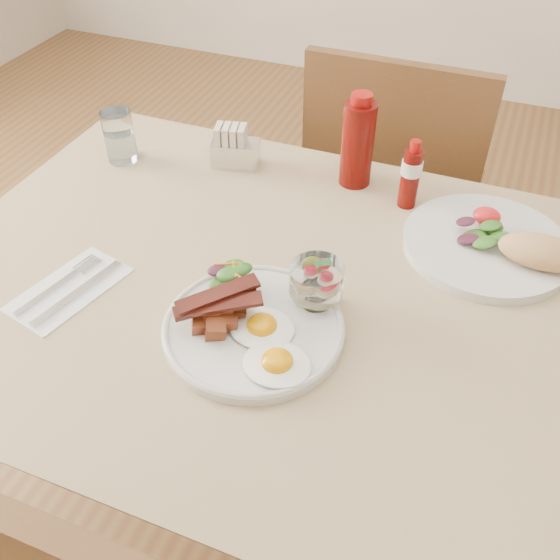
# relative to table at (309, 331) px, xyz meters

# --- Properties ---
(table) EXTENTS (1.33, 0.88, 0.75)m
(table) POSITION_rel_table_xyz_m (0.00, 0.00, 0.00)
(table) COLOR brown
(table) RESTS_ON ground
(chair_far) EXTENTS (0.42, 0.42, 0.93)m
(chair_far) POSITION_rel_table_xyz_m (0.00, 0.66, -0.14)
(chair_far) COLOR brown
(chair_far) RESTS_ON ground
(main_plate) EXTENTS (0.28, 0.28, 0.02)m
(main_plate) POSITION_rel_table_xyz_m (-0.05, -0.11, 0.10)
(main_plate) COLOR silver
(main_plate) RESTS_ON table
(fried_eggs) EXTENTS (0.17, 0.17, 0.03)m
(fried_eggs) POSITION_rel_table_xyz_m (-0.01, -0.15, 0.11)
(fried_eggs) COLOR white
(fried_eggs) RESTS_ON main_plate
(bacon_potato_pile) EXTENTS (0.13, 0.11, 0.06)m
(bacon_potato_pile) POSITION_rel_table_xyz_m (-0.10, -0.13, 0.13)
(bacon_potato_pile) COLOR brown
(bacon_potato_pile) RESTS_ON main_plate
(side_salad) EXTENTS (0.08, 0.07, 0.04)m
(side_salad) POSITION_rel_table_xyz_m (-0.12, -0.05, 0.13)
(side_salad) COLOR #224F15
(side_salad) RESTS_ON main_plate
(fruit_cup) EXTENTS (0.09, 0.09, 0.09)m
(fruit_cup) POSITION_rel_table_xyz_m (0.02, -0.03, 0.15)
(fruit_cup) COLOR white
(fruit_cup) RESTS_ON main_plate
(second_plate) EXTENTS (0.31, 0.29, 0.07)m
(second_plate) POSITION_rel_table_xyz_m (0.27, 0.22, 0.11)
(second_plate) COLOR silver
(second_plate) RESTS_ON table
(ketchup_bottle) EXTENTS (0.07, 0.07, 0.19)m
(ketchup_bottle) POSITION_rel_table_xyz_m (-0.03, 0.35, 0.18)
(ketchup_bottle) COLOR #4F0704
(ketchup_bottle) RESTS_ON table
(hot_sauce_bottle) EXTENTS (0.04, 0.04, 0.14)m
(hot_sauce_bottle) POSITION_rel_table_xyz_m (0.09, 0.31, 0.16)
(hot_sauce_bottle) COLOR #4F0704
(hot_sauce_bottle) RESTS_ON table
(sugar_caddy) EXTENTS (0.11, 0.08, 0.09)m
(sugar_caddy) POSITION_rel_table_xyz_m (-0.28, 0.32, 0.13)
(sugar_caddy) COLOR silver
(sugar_caddy) RESTS_ON table
(water_glass) EXTENTS (0.06, 0.06, 0.11)m
(water_glass) POSITION_rel_table_xyz_m (-0.52, 0.25, 0.14)
(water_glass) COLOR white
(water_glass) RESTS_ON table
(napkin_cutlery) EXTENTS (0.15, 0.22, 0.01)m
(napkin_cutlery) POSITION_rel_table_xyz_m (-0.38, -0.14, 0.09)
(napkin_cutlery) COLOR white
(napkin_cutlery) RESTS_ON table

